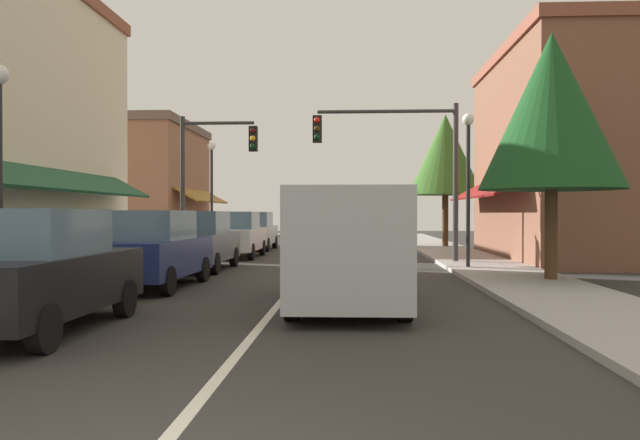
{
  "coord_description": "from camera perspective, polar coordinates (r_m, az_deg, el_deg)",
  "views": [
    {
      "loc": [
        1.4,
        -3.39,
        1.71
      ],
      "look_at": [
        0.4,
        15.36,
        1.51
      ],
      "focal_mm": 35.23,
      "sensor_mm": 36.0,
      "label": 1
    }
  ],
  "objects": [
    {
      "name": "ground_plane",
      "position": [
        21.5,
        -0.69,
        -3.94
      ],
      "size": [
        80.0,
        80.0,
        0.0
      ],
      "primitive_type": "plane",
      "color": "#33302D"
    },
    {
      "name": "sidewalk_left",
      "position": [
        22.54,
        -14.82,
        -3.6
      ],
      "size": [
        2.6,
        56.0,
        0.12
      ],
      "primitive_type": "cube",
      "color": "#A39E99",
      "rests_on": "ground"
    },
    {
      "name": "sidewalk_right",
      "position": [
        21.84,
        13.89,
        -3.73
      ],
      "size": [
        2.6,
        56.0,
        0.12
      ],
      "primitive_type": "cube",
      "color": "#A39E99",
      "rests_on": "ground"
    },
    {
      "name": "lane_center_stripe",
      "position": [
        21.5,
        -0.69,
        -3.93
      ],
      "size": [
        0.14,
        52.0,
        0.01
      ],
      "primitive_type": "cube",
      "color": "silver",
      "rests_on": "ground"
    },
    {
      "name": "storefront_right_block",
      "position": [
        24.66,
        20.83,
        5.61
      ],
      "size": [
        5.5,
        10.2,
        7.74
      ],
      "color": "brown",
      "rests_on": "ground"
    },
    {
      "name": "storefront_far_left",
      "position": [
        33.18,
        -15.72,
        3.07
      ],
      "size": [
        6.25,
        8.2,
        6.27
      ],
      "color": "#8E5B42",
      "rests_on": "ground"
    },
    {
      "name": "parked_car_nearest_left",
      "position": [
        9.86,
        -24.45,
        -4.26
      ],
      "size": [
        1.79,
        4.1,
        1.77
      ],
      "rotation": [
        0.0,
        0.0,
        0.0
      ],
      "color": "black",
      "rests_on": "ground"
    },
    {
      "name": "parked_car_second_left",
      "position": [
        14.8,
        -14.97,
        -2.62
      ],
      "size": [
        1.88,
        4.15,
        1.77
      ],
      "rotation": [
        0.0,
        0.0,
        -0.03
      ],
      "color": "navy",
      "rests_on": "ground"
    },
    {
      "name": "parked_car_third_left",
      "position": [
        19.13,
        -10.96,
        -1.88
      ],
      "size": [
        1.8,
        4.11,
        1.77
      ],
      "rotation": [
        0.0,
        0.0,
        -0.01
      ],
      "color": "#4C5156",
      "rests_on": "ground"
    },
    {
      "name": "parked_car_far_left",
      "position": [
        24.35,
        -7.6,
        -1.34
      ],
      "size": [
        1.8,
        4.11,
        1.77
      ],
      "rotation": [
        0.0,
        0.0,
        -0.0
      ],
      "color": "silver",
      "rests_on": "ground"
    },
    {
      "name": "parked_car_distant_left",
      "position": [
        29.32,
        -6.02,
        -1.01
      ],
      "size": [
        1.8,
        4.11,
        1.77
      ],
      "rotation": [
        0.0,
        0.0,
        -0.01
      ],
      "color": "#B7BABF",
      "rests_on": "ground"
    },
    {
      "name": "van_in_lane",
      "position": [
        11.51,
        2.57,
        -2.18
      ],
      "size": [
        2.04,
        5.2,
        2.12
      ],
      "rotation": [
        0.0,
        0.0,
        0.01
      ],
      "color": "#B2B7BC",
      "rests_on": "ground"
    },
    {
      "name": "traffic_signal_mast_arm",
      "position": [
        21.18,
        7.66,
        5.92
      ],
      "size": [
        4.84,
        0.5,
        5.37
      ],
      "color": "#333333",
      "rests_on": "ground"
    },
    {
      "name": "traffic_signal_left_corner",
      "position": [
        23.09,
        -10.13,
        4.91
      ],
      "size": [
        2.86,
        0.5,
        5.22
      ],
      "color": "#333333",
      "rests_on": "ground"
    },
    {
      "name": "street_lamp_right_mid",
      "position": [
        19.21,
        13.31,
        4.94
      ],
      "size": [
        0.36,
        0.36,
        4.68
      ],
      "color": "black",
      "rests_on": "ground"
    },
    {
      "name": "street_lamp_left_far",
      "position": [
        28.69,
        -9.81,
        3.79
      ],
      "size": [
        0.36,
        0.36,
        4.92
      ],
      "color": "black",
      "rests_on": "ground"
    },
    {
      "name": "tree_right_near",
      "position": [
        16.31,
        20.29,
        9.23
      ],
      "size": [
        3.45,
        3.45,
        6.08
      ],
      "color": "#4C331E",
      "rests_on": "ground"
    },
    {
      "name": "tree_right_far",
      "position": [
        31.05,
        11.32,
        5.83
      ],
      "size": [
        3.54,
        3.54,
        6.5
      ],
      "color": "#4C331E",
      "rests_on": "ground"
    }
  ]
}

